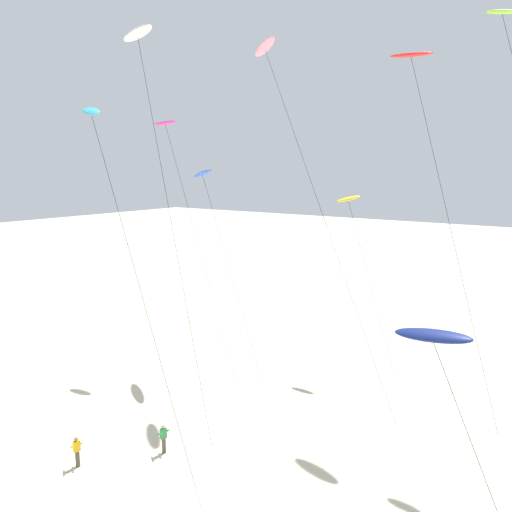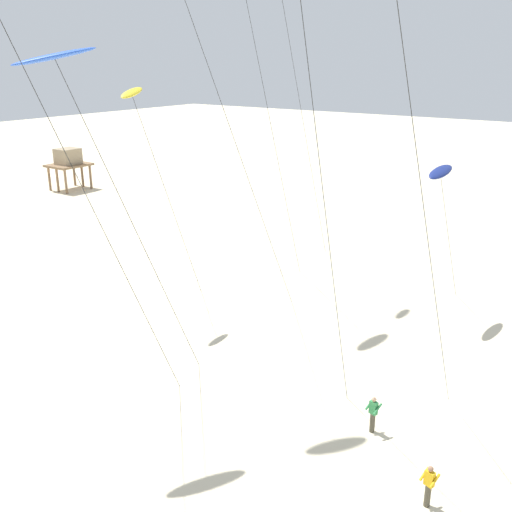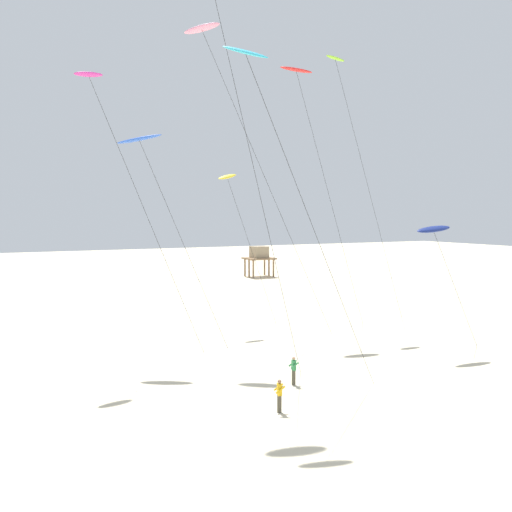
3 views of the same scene
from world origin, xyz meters
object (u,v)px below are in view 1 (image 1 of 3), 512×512
object	(u,v)px
kite_white	(138,37)
kite_magenta	(167,129)
kite_flyer_nearest	(164,438)
kite_red	(412,58)
kite_blue	(203,176)
kite_flyer_middle	(77,451)
kite_pink	(266,51)
kite_cyan	(93,117)
kite_lime	(505,25)
kite_yellow	(349,202)
kite_navy	(433,336)

from	to	relation	value
kite_white	kite_magenta	world-z (taller)	kite_white
kite_flyer_nearest	kite_red	bearing A→B (deg)	58.63
kite_blue	kite_flyer_middle	bearing A→B (deg)	-77.08
kite_flyer_nearest	kite_blue	bearing A→B (deg)	119.86
kite_pink	kite_cyan	xyz separation A→B (m)	(-2.33, -12.23, -5.31)
kite_pink	kite_cyan	world-z (taller)	kite_pink
kite_red	kite_flyer_middle	world-z (taller)	kite_red
kite_lime	kite_flyer_middle	world-z (taller)	kite_lime
kite_white	kite_flyer_nearest	bearing A→B (deg)	-36.48
kite_blue	kite_flyer_middle	distance (m)	19.97
kite_yellow	kite_navy	xyz separation A→B (m)	(9.79, -14.25, -4.16)
kite_cyan	kite_blue	bearing A→B (deg)	103.52
kite_flyer_middle	kite_magenta	bearing A→B (deg)	115.44
kite_pink	kite_yellow	bearing A→B (deg)	50.97
kite_white	kite_magenta	bearing A→B (deg)	126.99
kite_yellow	kite_white	world-z (taller)	kite_white
kite_navy	kite_blue	distance (m)	21.57
kite_pink	kite_lime	distance (m)	14.19
kite_flyer_nearest	kite_pink	bearing A→B (deg)	94.90
kite_blue	kite_cyan	world-z (taller)	kite_cyan
kite_pink	kite_lime	xyz separation A→B (m)	(13.90, 2.84, -0.07)
kite_flyer_nearest	kite_white	bearing A→B (deg)	143.52
kite_navy	kite_flyer_nearest	distance (m)	15.36
kite_yellow	kite_cyan	distance (m)	19.16
kite_yellow	kite_blue	world-z (taller)	kite_blue
kite_red	kite_flyer_nearest	xyz separation A→B (m)	(-8.18, -13.42, -20.94)
kite_white	kite_lime	xyz separation A→B (m)	(16.66, 11.50, 0.59)
kite_blue	kite_magenta	size ratio (longest dim) A/B	0.81
kite_yellow	kite_cyan	size ratio (longest dim) A/B	0.73
kite_lime	kite_red	world-z (taller)	kite_lime
kite_lime	kite_flyer_middle	size ratio (longest dim) A/B	14.44
kite_magenta	kite_flyer_middle	xyz separation A→B (m)	(6.41, -13.47, -17.54)
kite_white	kite_blue	distance (m)	11.09
kite_lime	kite_flyer_nearest	xyz separation A→B (m)	(-12.92, -14.27, -22.19)
kite_red	kite_flyer_nearest	distance (m)	26.18
kite_yellow	kite_blue	size ratio (longest dim) A/B	0.88
kite_blue	kite_pink	world-z (taller)	kite_pink
kite_red	kite_cyan	bearing A→B (deg)	-128.93
kite_blue	kite_lime	size ratio (longest dim) A/B	0.64
kite_red	kite_flyer_middle	bearing A→B (deg)	-123.27
kite_red	kite_cyan	xyz separation A→B (m)	(-11.49, -14.23, -4.00)
kite_blue	kite_flyer_nearest	size ratio (longest dim) A/B	9.25
kite_navy	kite_red	world-z (taller)	kite_red
kite_blue	kite_navy	bearing A→B (deg)	-23.37
kite_pink	kite_flyer_middle	bearing A→B (deg)	-97.18
kite_white	kite_navy	size ratio (longest dim) A/B	2.48
kite_red	kite_yellow	bearing A→B (deg)	147.97
kite_lime	kite_flyer_middle	xyz separation A→B (m)	(-15.76, -17.65, -22.19)
kite_blue	kite_lime	xyz separation A→B (m)	(18.95, 3.76, 8.20)
kite_blue	kite_flyer_middle	size ratio (longest dim) A/B	9.25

